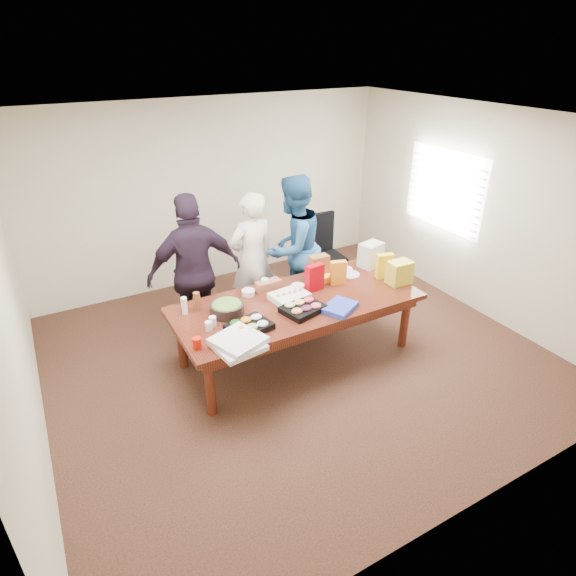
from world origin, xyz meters
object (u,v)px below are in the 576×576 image
person_center (252,260)px  salad_bowl (227,309)px  office_chair (327,255)px  person_right (293,248)px  conference_table (297,329)px  sheet_cake (289,296)px

person_center → salad_bowl: 1.15m
office_chair → salad_bowl: (-2.06, -1.18, 0.27)m
person_center → person_right: size_ratio=0.92×
person_right → conference_table: bearing=40.9°
sheet_cake → conference_table: bearing=-61.7°
conference_table → person_right: person_right is taller
person_right → sheet_cake: (-0.53, -0.86, -0.17)m
office_chair → person_center: (-1.34, -0.29, 0.34)m
person_center → office_chair: bearing=-173.7°
conference_table → sheet_cake: size_ratio=6.79×
conference_table → salad_bowl: salad_bowl is taller
office_chair → sheet_cake: size_ratio=2.62×
sheet_cake → person_center: bearing=85.3°
office_chair → salad_bowl: 2.39m
sheet_cake → salad_bowl: 0.75m
sheet_cake → salad_bowl: salad_bowl is taller
office_chair → salad_bowl: office_chair is taller
conference_table → sheet_cake: sheet_cake is taller
office_chair → person_center: 1.41m
office_chair → sheet_cake: bearing=-134.2°
person_center → sheet_cake: (0.02, -0.93, -0.10)m
person_right → salad_bowl: 1.52m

